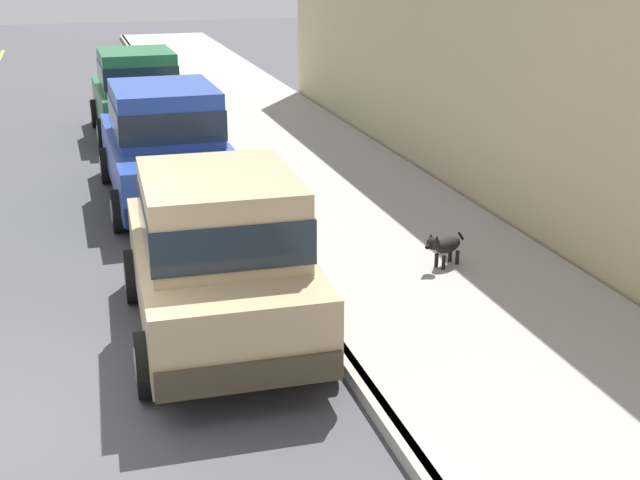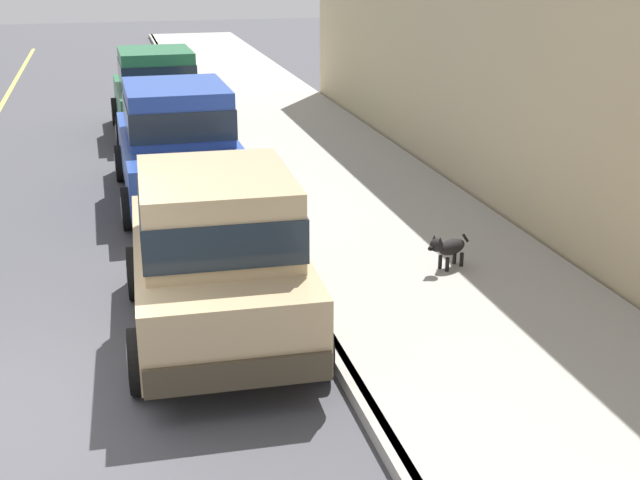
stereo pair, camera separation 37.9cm
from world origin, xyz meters
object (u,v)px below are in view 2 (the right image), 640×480
at_px(car_blue_sedan, 178,141).
at_px(dog_black, 448,247).
at_px(car_tan_hatchback, 217,252).
at_px(car_green_hatchback, 157,90).

xyz_separation_m(car_blue_sedan, dog_black, (2.97, -4.39, -0.55)).
height_order(car_tan_hatchback, car_green_hatchback, same).
relative_size(car_green_hatchback, dog_black, 5.46).
relative_size(car_blue_sedan, dog_black, 6.58).
distance_m(car_green_hatchback, dog_black, 10.01).
bearing_deg(car_tan_hatchback, car_blue_sedan, 89.28).
bearing_deg(car_blue_sedan, car_green_hatchback, 90.06).
relative_size(car_tan_hatchback, dog_black, 5.49).
relative_size(car_tan_hatchback, car_green_hatchback, 1.00).
bearing_deg(dog_black, car_tan_hatchback, -163.19).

